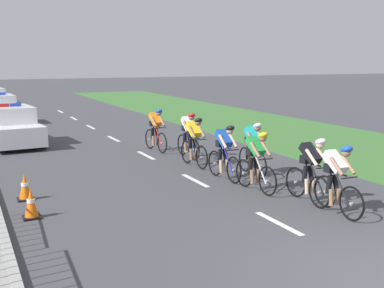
% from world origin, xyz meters
% --- Properties ---
extents(grass_verge, '(7.00, 60.00, 0.01)m').
position_xyz_m(grass_verge, '(7.74, 14.00, 0.00)').
color(grass_verge, '#3D7033').
rests_on(grass_verge, ground).
extents(lane_markings_centre, '(0.14, 29.60, 0.01)m').
position_xyz_m(lane_markings_centre, '(0.00, 12.96, 0.00)').
color(lane_markings_centre, white).
rests_on(lane_markings_centre, ground).
extents(cyclist_lead, '(0.42, 1.72, 1.56)m').
position_xyz_m(cyclist_lead, '(1.42, 2.97, 0.79)').
color(cyclist_lead, black).
rests_on(cyclist_lead, ground).
extents(cyclist_second, '(0.44, 1.72, 1.56)m').
position_xyz_m(cyclist_second, '(1.54, 3.96, 0.79)').
color(cyclist_second, black).
rests_on(cyclist_second, ground).
extents(cyclist_third, '(0.44, 1.72, 1.56)m').
position_xyz_m(cyclist_third, '(0.90, 5.32, 0.79)').
color(cyclist_third, black).
rests_on(cyclist_third, ground).
extents(cyclist_fourth, '(0.43, 1.72, 1.56)m').
position_xyz_m(cyclist_fourth, '(0.78, 6.73, 0.79)').
color(cyclist_fourth, black).
rests_on(cyclist_fourth, ground).
extents(cyclist_fifth, '(0.44, 1.72, 1.56)m').
position_xyz_m(cyclist_fifth, '(1.75, 6.88, 0.79)').
color(cyclist_fifth, black).
rests_on(cyclist_fifth, ground).
extents(cyclist_sixth, '(0.43, 1.72, 1.56)m').
position_xyz_m(cyclist_sixth, '(0.76, 8.66, 0.79)').
color(cyclist_sixth, black).
rests_on(cyclist_sixth, ground).
extents(cyclist_seventh, '(0.42, 1.72, 1.56)m').
position_xyz_m(cyclist_seventh, '(1.15, 9.97, 0.79)').
color(cyclist_seventh, black).
rests_on(cyclist_seventh, ground).
extents(cyclist_eighth, '(0.45, 1.72, 1.56)m').
position_xyz_m(cyclist_eighth, '(0.61, 11.61, 0.79)').
color(cyclist_eighth, black).
rests_on(cyclist_eighth, ground).
extents(police_car_nearest, '(2.30, 4.54, 1.59)m').
position_xyz_m(police_car_nearest, '(-3.98, 15.20, 0.68)').
color(police_car_nearest, white).
rests_on(police_car_nearest, ground).
extents(traffic_cone_near, '(0.36, 0.36, 0.64)m').
position_xyz_m(traffic_cone_near, '(-4.42, 6.87, 0.31)').
color(traffic_cone_near, black).
rests_on(traffic_cone_near, ground).
extents(traffic_cone_mid, '(0.36, 0.36, 0.64)m').
position_xyz_m(traffic_cone_mid, '(-4.48, 5.38, 0.31)').
color(traffic_cone_mid, black).
rests_on(traffic_cone_mid, ground).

